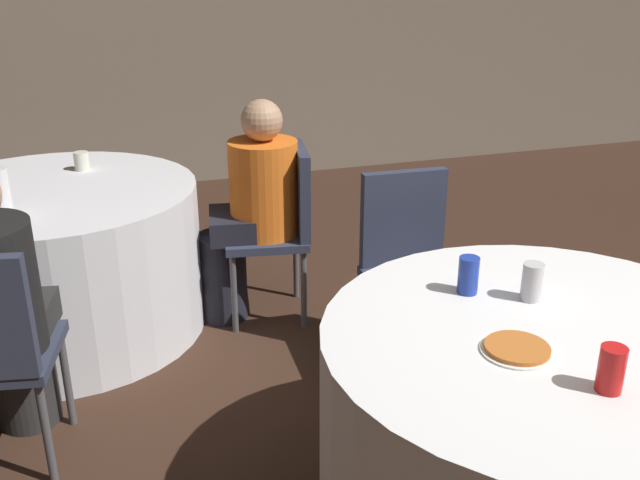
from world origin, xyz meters
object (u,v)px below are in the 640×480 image
(person_orange_shirt, at_px, (250,212))
(table_near, at_px, (541,439))
(chair_far_east, at_px, (283,217))
(soda_can_red, at_px, (611,369))
(chair_near_north, at_px, (409,254))
(pizza_plate_near, at_px, (517,349))
(table_far, at_px, (61,260))
(soda_can_blue, at_px, (468,275))
(soda_can_silver, at_px, (532,282))

(person_orange_shirt, bearing_deg, table_near, -153.97)
(chair_far_east, height_order, soda_can_red, chair_far_east)
(chair_near_north, distance_m, pizza_plate_near, 1.17)
(table_near, relative_size, table_far, 1.01)
(chair_far_east, bearing_deg, table_near, -158.80)
(chair_near_north, height_order, person_orange_shirt, person_orange_shirt)
(table_near, height_order, chair_near_north, chair_near_north)
(table_far, bearing_deg, soda_can_red, -57.90)
(table_far, distance_m, soda_can_red, 2.60)
(soda_can_blue, bearing_deg, table_near, -71.66)
(table_near, distance_m, pizza_plate_near, 0.40)
(chair_near_north, xyz_separation_m, soda_can_silver, (0.00, -0.87, 0.26))
(chair_near_north, height_order, pizza_plate_near, chair_near_north)
(person_orange_shirt, xyz_separation_m, pizza_plate_near, (0.35, -1.78, 0.17))
(chair_near_north, bearing_deg, soda_can_blue, 80.98)
(person_orange_shirt, distance_m, pizza_plate_near, 1.82)
(chair_near_north, distance_m, chair_far_east, 0.74)
(person_orange_shirt, relative_size, soda_can_blue, 9.10)
(chair_far_east, xyz_separation_m, person_orange_shirt, (-0.16, 0.03, 0.04))
(soda_can_blue, xyz_separation_m, soda_can_red, (0.06, -0.60, 0.00))
(table_far, relative_size, chair_far_east, 1.53)
(pizza_plate_near, relative_size, soda_can_blue, 1.65)
(table_near, distance_m, chair_far_east, 1.75)
(chair_far_east, distance_m, pizza_plate_near, 1.78)
(chair_near_north, relative_size, person_orange_shirt, 0.79)
(person_orange_shirt, relative_size, soda_can_silver, 9.10)
(chair_near_north, xyz_separation_m, person_orange_shirt, (-0.56, 0.65, 0.04))
(pizza_plate_near, bearing_deg, table_near, 16.49)
(chair_far_east, bearing_deg, table_far, 90.00)
(pizza_plate_near, bearing_deg, chair_near_north, 79.46)
(table_near, distance_m, soda_can_blue, 0.54)
(pizza_plate_near, relative_size, soda_can_silver, 1.65)
(person_orange_shirt, xyz_separation_m, soda_can_blue, (0.40, -1.41, 0.22))
(chair_near_north, xyz_separation_m, soda_can_blue, (-0.16, -0.76, 0.26))
(chair_near_north, bearing_deg, table_near, 90.00)
(pizza_plate_near, height_order, soda_can_silver, soda_can_silver)
(pizza_plate_near, distance_m, soda_can_silver, 0.34)
(table_near, bearing_deg, chair_far_east, 101.34)
(table_far, xyz_separation_m, soda_can_red, (1.36, -2.17, 0.42))
(table_far, relative_size, soda_can_red, 10.99)
(chair_near_north, xyz_separation_m, soda_can_red, (-0.10, -1.37, 0.26))
(table_near, xyz_separation_m, chair_near_north, (0.05, 1.09, 0.16))
(chair_near_north, relative_size, soda_can_silver, 7.16)
(soda_can_blue, distance_m, soda_can_red, 0.60)
(chair_near_north, bearing_deg, soda_can_silver, 93.09)
(chair_near_north, distance_m, soda_can_red, 1.39)
(chair_far_east, xyz_separation_m, pizza_plate_near, (0.18, -1.75, 0.21))
(table_far, xyz_separation_m, chair_far_east, (1.07, -0.19, 0.16))
(table_near, height_order, person_orange_shirt, person_orange_shirt)
(table_near, bearing_deg, soda_can_red, -99.31)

